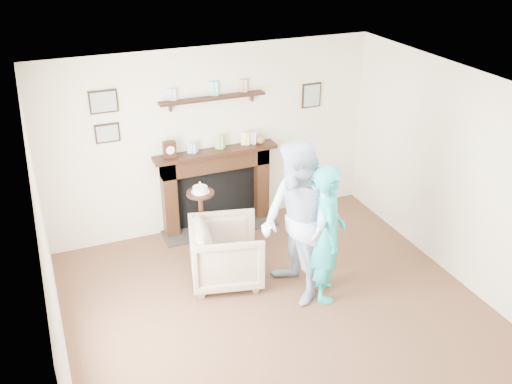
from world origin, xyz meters
TOP-DOWN VIEW (x-y plane):
  - ground at (0.00, 0.00)m, footprint 5.00×5.00m
  - room_shell at (-0.00, 0.69)m, footprint 4.54×5.02m
  - armchair at (-0.32, 1.12)m, footprint 1.00×0.98m
  - man at (0.30, 0.53)m, footprint 0.76×0.95m
  - woman at (0.61, 0.42)m, footprint 0.57×0.69m
  - pedestal_table at (-0.44, 1.68)m, footprint 0.34×0.34m

SIDE VIEW (x-z plane):
  - ground at x=0.00m, z-range 0.00..0.00m
  - armchair at x=-0.32m, z-range -0.38..0.38m
  - man at x=0.30m, z-range -0.94..0.94m
  - woman at x=0.61m, z-range -0.82..0.82m
  - pedestal_table at x=-0.44m, z-range 0.12..1.20m
  - room_shell at x=0.00m, z-range 0.36..2.88m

